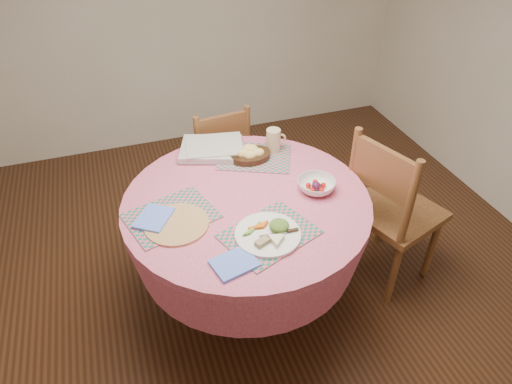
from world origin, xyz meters
TOP-DOWN VIEW (x-y plane):
  - ground at (0.00, 0.00)m, footprint 4.00×4.00m
  - dining_table at (0.00, 0.00)m, footprint 1.24×1.24m
  - chair_right at (0.82, -0.07)m, footprint 0.57×0.58m
  - chair_back at (0.06, 0.83)m, footprint 0.45×0.43m
  - placemat_front at (0.02, -0.28)m, footprint 0.48×0.42m
  - placemat_left at (-0.38, -0.01)m, footprint 0.47×0.40m
  - placemat_back at (0.16, 0.34)m, footprint 0.49×0.44m
  - wicker_trivet at (-0.37, -0.08)m, footprint 0.30×0.30m
  - napkin_near at (-0.19, -0.41)m, footprint 0.21×0.18m
  - napkin_far at (-0.46, -0.02)m, footprint 0.22×0.23m
  - dinner_plate at (0.01, -0.30)m, footprint 0.30×0.30m
  - bread_bowl at (0.13, 0.34)m, footprint 0.23×0.23m
  - latte_mug at (0.28, 0.37)m, footprint 0.12×0.08m
  - fruit_bowl at (0.36, -0.05)m, footprint 0.22×0.22m
  - newspaper_stack at (-0.05, 0.48)m, footprint 0.41×0.37m

SIDE VIEW (x-z plane):
  - ground at x=0.00m, z-range 0.00..0.00m
  - chair_back at x=0.06m, z-range 0.02..0.90m
  - chair_right at x=0.82m, z-range 0.02..1.02m
  - dining_table at x=0.00m, z-range 0.18..0.93m
  - placemat_front at x=0.02m, z-range 0.75..0.76m
  - placemat_left at x=-0.38m, z-range 0.75..0.76m
  - placemat_back at x=0.16m, z-range 0.75..0.76m
  - wicker_trivet at x=-0.37m, z-range 0.75..0.76m
  - napkin_near at x=-0.19m, z-range 0.75..0.76m
  - napkin_far at x=-0.46m, z-range 0.76..0.77m
  - dinner_plate at x=0.01m, z-range 0.74..0.80m
  - newspaper_stack at x=-0.05m, z-range 0.76..0.80m
  - fruit_bowl at x=0.36m, z-range 0.75..0.81m
  - bread_bowl at x=0.13m, z-range 0.75..0.83m
  - latte_mug at x=0.28m, z-range 0.76..0.89m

